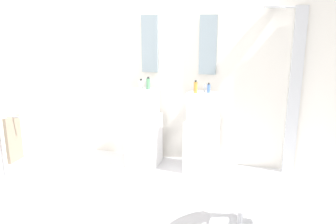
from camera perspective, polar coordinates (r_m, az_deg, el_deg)
ground_plane at (r=3.60m, az=-4.86°, el=-17.14°), size 4.80×3.60×0.04m
rear_partition at (r=4.68m, az=1.86°, el=7.58°), size 4.80×0.10×2.60m
pedestal_sink_left at (r=4.62m, az=-3.95°, el=-2.54°), size 0.41×0.41×1.11m
pedestal_sink_right at (r=4.43m, az=5.56°, el=-3.33°), size 0.41×0.41×1.11m
vanity_mirror_left at (r=4.69m, az=-3.00°, el=11.03°), size 0.22×0.03×0.74m
vanity_mirror_right at (r=4.51m, az=6.55°, el=10.81°), size 0.22×0.03×0.74m
shower_column at (r=4.47m, az=19.81°, el=3.54°), size 0.49×0.24×2.05m
lounge_chair at (r=3.19m, az=11.82°, el=-14.31°), size 1.06×1.06×0.65m
towel_rack at (r=4.13m, az=-24.19°, el=-4.27°), size 0.37×0.22×0.95m
soap_bottle_green at (r=4.56m, az=-3.22°, el=4.65°), size 0.05×0.05×0.16m
soap_bottle_amber at (r=4.33m, az=4.53°, el=4.06°), size 0.05×0.05×0.16m
soap_bottle_white at (r=4.62m, az=-4.41°, el=4.55°), size 0.05×0.05×0.13m
soap_bottle_blue at (r=4.37m, az=6.66°, el=3.87°), size 0.04×0.04×0.12m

